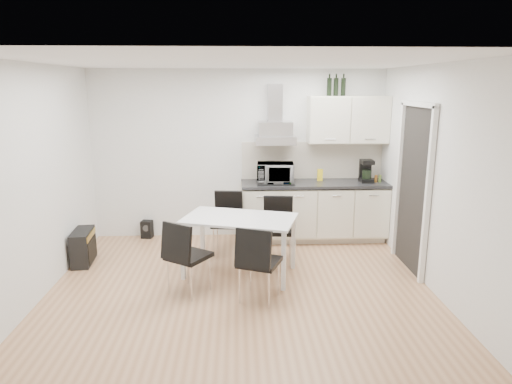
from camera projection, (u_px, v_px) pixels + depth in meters
ground at (240, 288)px, 5.44m from camera, size 4.50×4.50×0.00m
wall_back at (239, 155)px, 7.09m from camera, size 4.50×0.10×2.60m
wall_front at (241, 240)px, 3.20m from camera, size 4.50×0.10×2.60m
wall_left at (36, 183)px, 5.05m from camera, size 0.10×4.00×2.60m
wall_right at (435, 180)px, 5.23m from camera, size 0.10×4.00×2.60m
ceiling at (238, 62)px, 4.84m from camera, size 4.50×4.50×0.00m
doorway at (412, 190)px, 5.83m from camera, size 0.08×1.04×2.10m
kitchenette at (316, 187)px, 6.99m from camera, size 2.22×0.64×2.52m
dining_table at (240, 224)px, 5.70m from camera, size 1.53×1.14×0.75m
chair_far_left at (227, 224)px, 6.46m from camera, size 0.49×0.55×0.88m
chair_far_right at (278, 231)px, 6.16m from camera, size 0.49×0.54×0.88m
chair_near_left at (189, 257)px, 5.22m from camera, size 0.65×0.66×0.88m
chair_near_right at (259, 263)px, 5.05m from camera, size 0.60×0.63×0.88m
guitar_amp at (83, 247)px, 6.15m from camera, size 0.28×0.57×0.46m
floor_speaker at (147, 229)px, 7.20m from camera, size 0.19×0.17×0.28m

